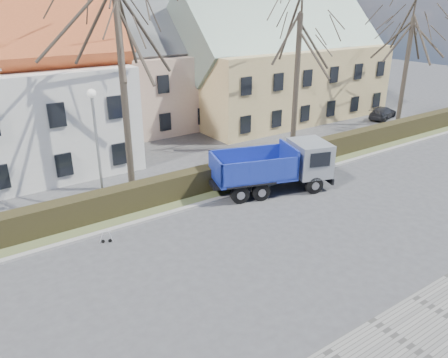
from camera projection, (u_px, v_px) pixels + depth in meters
ground at (256, 243)px, 18.83m from camera, size 120.00×120.00×0.00m
curb_far at (200, 204)px, 22.31m from camera, size 80.00×0.30×0.12m
grass_strip at (184, 194)px, 23.53m from camera, size 80.00×3.00×0.10m
hedge at (186, 185)px, 23.15m from camera, size 60.00×0.90×1.30m
building_pink at (140, 78)px, 34.63m from camera, size 10.80×8.80×8.00m
building_yellow at (279, 67)px, 38.57m from camera, size 18.80×10.80×8.50m
tree_1 at (122, 73)px, 21.84m from camera, size 9.20×9.20×12.65m
tree_2 at (297, 70)px, 28.47m from camera, size 8.00×8.00×11.00m
tree_3 at (407, 61)px, 34.88m from camera, size 7.60×7.60×10.45m
dump_truck at (268, 168)px, 23.49m from camera, size 7.18×4.43×2.70m
streetlight at (98, 151)px, 20.81m from camera, size 0.48×0.48×6.09m
cart_frame at (101, 237)px, 18.72m from camera, size 0.78×0.62×0.63m
parked_car_b at (383, 113)px, 38.48m from camera, size 3.93×2.52×1.06m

